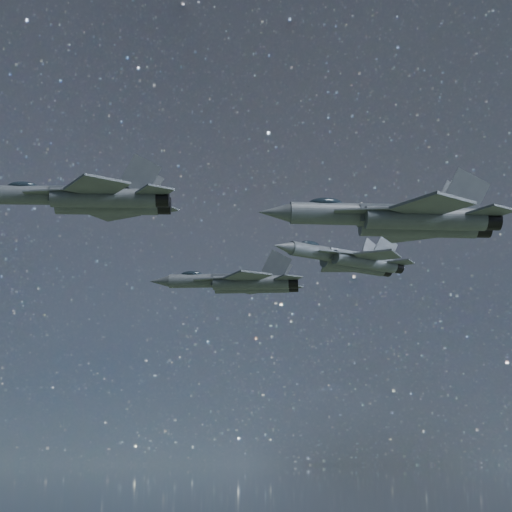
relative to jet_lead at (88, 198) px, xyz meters
name	(u,v)px	position (x,y,z in m)	size (l,w,h in m)	color
jet_lead	(88,198)	(0.00, 0.00, 0.00)	(18.58, 12.53, 4.68)	#394047
jet_left	(239,282)	(21.38, 25.21, -0.82)	(18.66, 12.34, 4.76)	#394047
jet_right	(402,218)	(19.54, -19.26, -5.32)	(17.74, 12.08, 4.46)	#394047
jet_slot	(349,260)	(29.36, 10.92, -0.66)	(17.15, 11.66, 4.31)	#394047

